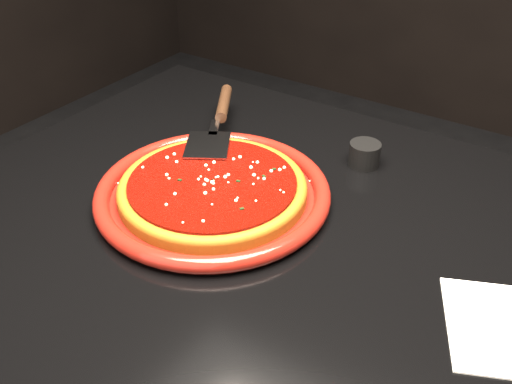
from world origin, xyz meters
TOP-DOWN VIEW (x-y plane):
  - plate at (-0.19, -0.00)m, footprint 0.44×0.44m
  - pizza_crust at (-0.19, -0.00)m, footprint 0.35×0.35m
  - pizza_crust_rim at (-0.19, -0.00)m, footprint 0.35×0.35m
  - pizza_sauce at (-0.19, -0.00)m, footprint 0.31×0.31m
  - parmesan_dusting at (-0.19, -0.00)m, footprint 0.25×0.25m
  - basil_flecks at (-0.19, -0.00)m, footprint 0.23×0.23m
  - pizza_server at (-0.29, 0.15)m, footprint 0.23×0.31m
  - napkin_a at (0.26, -0.02)m, footprint 0.20×0.20m
  - ramekin at (-0.04, 0.23)m, footprint 0.07×0.07m

SIDE VIEW (x-z plane):
  - napkin_a at x=0.26m, z-range 0.75..0.75m
  - plate at x=-0.19m, z-range 0.75..0.78m
  - pizza_crust at x=-0.19m, z-range 0.76..0.77m
  - ramekin at x=-0.04m, z-range 0.75..0.79m
  - pizza_crust_rim at x=-0.19m, z-range 0.77..0.78m
  - pizza_sauce at x=-0.19m, z-range 0.77..0.79m
  - basil_flecks at x=-0.19m, z-range 0.78..0.79m
  - parmesan_dusting at x=-0.19m, z-range 0.78..0.79m
  - pizza_server at x=-0.29m, z-range 0.78..0.81m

